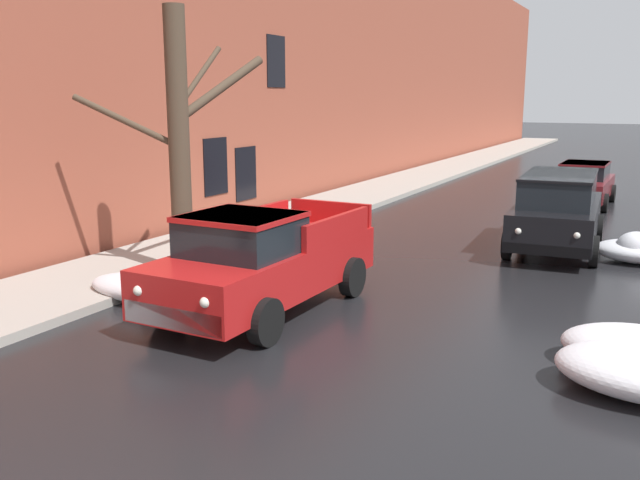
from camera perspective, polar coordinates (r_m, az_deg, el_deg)
The scene contains 10 objects.
left_sidewalk_slab at distance 22.84m, azimuth 1.34°, elevation 3.05°, with size 2.77×80.00×0.16m, color #A8A399.
brick_townhouse_facade at distance 23.50m, azimuth -2.91°, elevation 16.03°, with size 0.63×80.00×10.58m.
snow_bank_along_left_kerb at distance 16.50m, azimuth 25.08°, elevation -0.80°, with size 1.91×1.28×0.71m.
snow_bank_mid_block_left at distance 16.96m, azimuth -0.96°, elevation 0.95°, with size 1.86×0.99×0.76m.
snow_bank_along_right_kerb at distance 12.48m, azimuth -14.13°, elevation -3.98°, with size 2.51×1.07×0.49m.
snow_bank_far_right_pile at distance 10.13m, azimuth 25.10°, elevation -8.25°, with size 2.04×1.30×0.57m.
bare_tree_second_along_sidewalk at distance 13.54m, azimuth -11.52°, elevation 8.17°, with size 2.78×2.73×5.25m.
pickup_truck_red_approaching_near_lane at distance 11.46m, azimuth -4.89°, elevation -1.76°, with size 2.20×4.91×1.76m.
suv_black_parked_kerbside_close at distance 17.07m, azimuth 19.22°, elevation 2.49°, with size 2.20×4.80×1.82m.
sedan_maroon_parked_kerbside_mid at distance 24.61m, azimuth 21.12°, elevation 4.48°, with size 1.89×4.14×1.42m.
Camera 1 is at (4.06, -2.35, 3.57)m, focal length 38.36 mm.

